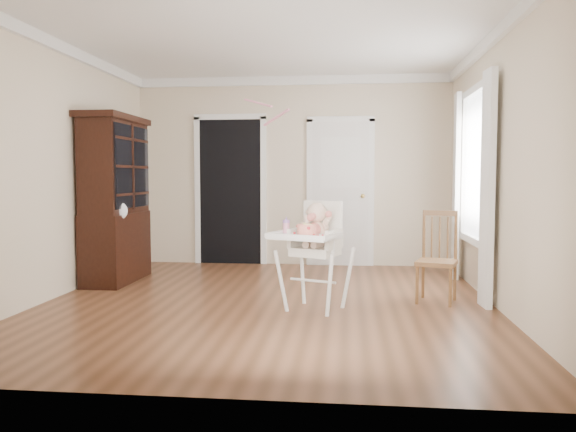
# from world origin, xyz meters

# --- Properties ---
(floor) EXTENTS (5.00, 5.00, 0.00)m
(floor) POSITION_xyz_m (0.00, 0.00, 0.00)
(floor) COLOR #51311B
(floor) RESTS_ON ground
(ceiling) EXTENTS (5.00, 5.00, 0.00)m
(ceiling) POSITION_xyz_m (0.00, 0.00, 2.70)
(ceiling) COLOR white
(ceiling) RESTS_ON wall_back
(wall_back) EXTENTS (4.50, 0.00, 4.50)m
(wall_back) POSITION_xyz_m (0.00, 2.50, 1.35)
(wall_back) COLOR beige
(wall_back) RESTS_ON floor
(wall_left) EXTENTS (0.00, 5.00, 5.00)m
(wall_left) POSITION_xyz_m (-2.25, 0.00, 1.35)
(wall_left) COLOR beige
(wall_left) RESTS_ON floor
(wall_right) EXTENTS (0.00, 5.00, 5.00)m
(wall_right) POSITION_xyz_m (2.25, 0.00, 1.35)
(wall_right) COLOR beige
(wall_right) RESTS_ON floor
(crown_molding) EXTENTS (4.50, 5.00, 0.12)m
(crown_molding) POSITION_xyz_m (0.00, 0.00, 2.64)
(crown_molding) COLOR white
(crown_molding) RESTS_ON ceiling
(doorway) EXTENTS (1.06, 0.05, 2.22)m
(doorway) POSITION_xyz_m (-0.90, 2.48, 1.11)
(doorway) COLOR black
(doorway) RESTS_ON wall_back
(closet_door) EXTENTS (0.96, 0.09, 2.13)m
(closet_door) POSITION_xyz_m (0.70, 2.48, 1.02)
(closet_door) COLOR white
(closet_door) RESTS_ON wall_back
(window_right) EXTENTS (0.13, 1.84, 2.30)m
(window_right) POSITION_xyz_m (2.18, 0.80, 1.29)
(window_right) COLOR white
(window_right) RESTS_ON wall_right
(high_chair) EXTENTS (0.83, 0.91, 1.06)m
(high_chair) POSITION_xyz_m (0.50, -0.28, 0.66)
(high_chair) COLOR white
(high_chair) RESTS_ON floor
(baby) EXTENTS (0.28, 0.29, 0.45)m
(baby) POSITION_xyz_m (0.51, -0.26, 0.80)
(baby) COLOR beige
(baby) RESTS_ON high_chair
(cake) EXTENTS (0.23, 0.23, 0.11)m
(cake) POSITION_xyz_m (0.43, -0.51, 0.79)
(cake) COLOR silver
(cake) RESTS_ON high_chair
(sippy_cup) EXTENTS (0.07, 0.07, 0.16)m
(sippy_cup) POSITION_xyz_m (0.23, -0.32, 0.81)
(sippy_cup) COLOR pink
(sippy_cup) RESTS_ON high_chair
(china_cabinet) EXTENTS (0.53, 1.19, 2.00)m
(china_cabinet) POSITION_xyz_m (-1.99, 0.94, 1.00)
(china_cabinet) COLOR black
(china_cabinet) RESTS_ON floor
(dining_chair) EXTENTS (0.47, 0.47, 0.93)m
(dining_chair) POSITION_xyz_m (1.71, 0.20, 0.43)
(dining_chair) COLOR brown
(dining_chair) RESTS_ON floor
(streamer) EXTENTS (0.40, 0.33, 0.15)m
(streamer) POSITION_xyz_m (-0.29, 1.24, 2.17)
(streamer) COLOR pink
(streamer) RESTS_ON ceiling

